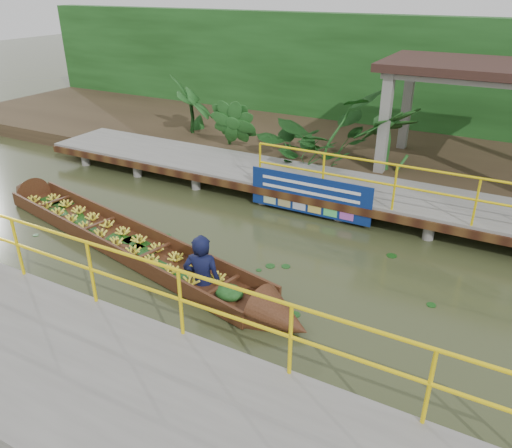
% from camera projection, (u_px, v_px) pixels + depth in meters
% --- Properties ---
extents(ground, '(80.00, 80.00, 0.00)m').
position_uv_depth(ground, '(244.00, 261.00, 9.84)').
color(ground, '#31371B').
rests_on(ground, ground).
extents(land_strip, '(30.00, 8.00, 0.45)m').
position_uv_depth(land_strip, '(362.00, 149.00, 15.66)').
color(land_strip, '#312618').
rests_on(land_strip, ground).
extents(far_dock, '(16.00, 2.06, 1.66)m').
position_uv_depth(far_dock, '(313.00, 183.00, 12.33)').
color(far_dock, slate).
rests_on(far_dock, ground).
extents(near_dock, '(18.00, 2.40, 1.73)m').
position_uv_depth(near_dock, '(142.00, 415.00, 5.97)').
color(near_dock, slate).
rests_on(near_dock, ground).
extents(pavilion, '(4.40, 3.00, 3.00)m').
position_uv_depth(pavilion, '(475.00, 78.00, 12.29)').
color(pavilion, slate).
rests_on(pavilion, ground).
extents(foliage_backdrop, '(30.00, 0.80, 4.00)m').
position_uv_depth(foliage_backdrop, '(390.00, 79.00, 16.86)').
color(foliage_backdrop, '#173E13').
rests_on(foliage_backdrop, ground).
extents(vendor_boat, '(9.30, 2.82, 2.30)m').
position_uv_depth(vendor_boat, '(136.00, 240.00, 10.00)').
color(vendor_boat, '#3B1F10').
rests_on(vendor_boat, ground).
extents(blue_banner, '(2.95, 0.04, 0.92)m').
position_uv_depth(blue_banner, '(309.00, 195.00, 11.41)').
color(blue_banner, navy).
rests_on(blue_banner, ground).
extents(tropical_plants, '(14.19, 1.19, 1.48)m').
position_uv_depth(tropical_plants, '(377.00, 141.00, 13.07)').
color(tropical_plants, '#173E13').
rests_on(tropical_plants, ground).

